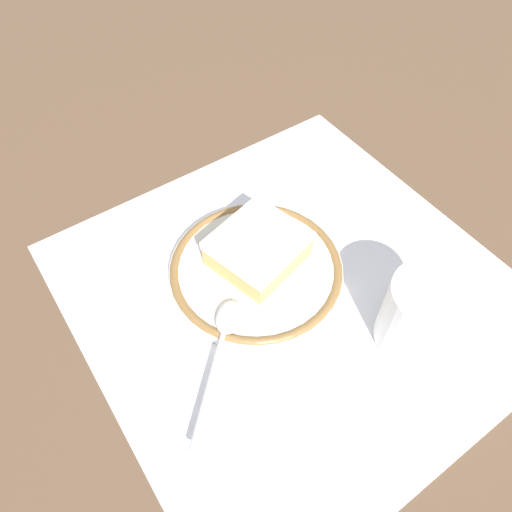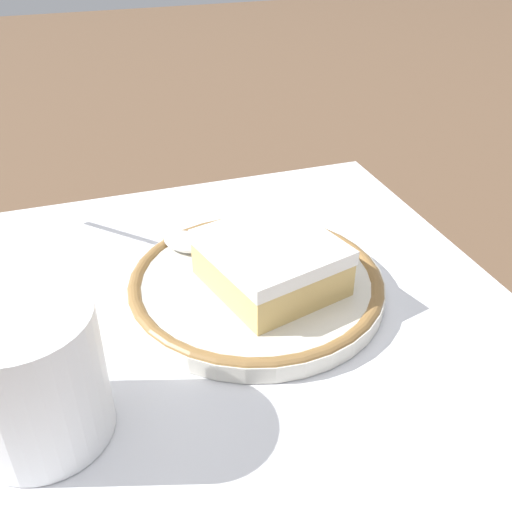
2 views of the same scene
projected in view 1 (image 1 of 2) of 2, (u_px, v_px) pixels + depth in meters
ground_plane at (293, 289)px, 0.52m from camera, size 2.40×2.40×0.00m
placemat at (293, 289)px, 0.52m from camera, size 0.44×0.43×0.00m
plate at (256, 270)px, 0.53m from camera, size 0.19×0.19×0.02m
cake_slice at (258, 248)px, 0.51m from camera, size 0.10×0.11×0.04m
spoon at (224, 329)px, 0.47m from camera, size 0.12×0.12×0.01m
cup at (421, 318)px, 0.46m from camera, size 0.08×0.08×0.08m
napkin at (336, 439)px, 0.42m from camera, size 0.15×0.13×0.00m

